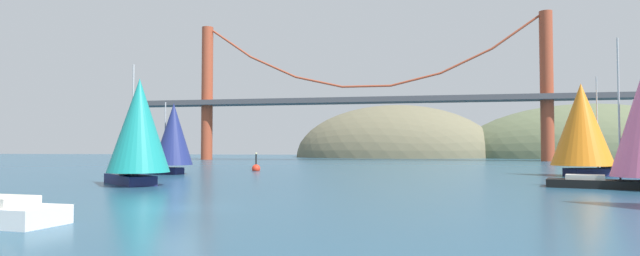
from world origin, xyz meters
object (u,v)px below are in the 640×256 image
object	(u,v)px
sailboat_teal_sail	(138,129)
channel_buoy	(256,168)
sailboat_navy_sail	(173,136)
sailboat_orange_sail	(583,127)

from	to	relation	value
sailboat_teal_sail	channel_buoy	size ratio (longest dim) A/B	3.78
sailboat_navy_sail	channel_buoy	bearing A→B (deg)	54.01
sailboat_navy_sail	channel_buoy	world-z (taller)	sailboat_navy_sail
sailboat_navy_sail	channel_buoy	size ratio (longest dim) A/B	3.16
sailboat_orange_sail	channel_buoy	bearing A→B (deg)	172.77
sailboat_navy_sail	sailboat_teal_sail	distance (m)	17.59
sailboat_orange_sail	sailboat_navy_sail	bearing A→B (deg)	-174.08
sailboat_navy_sail	sailboat_orange_sail	world-z (taller)	sailboat_orange_sail
sailboat_teal_sail	channel_buoy	world-z (taller)	sailboat_teal_sail
sailboat_navy_sail	channel_buoy	distance (m)	12.42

